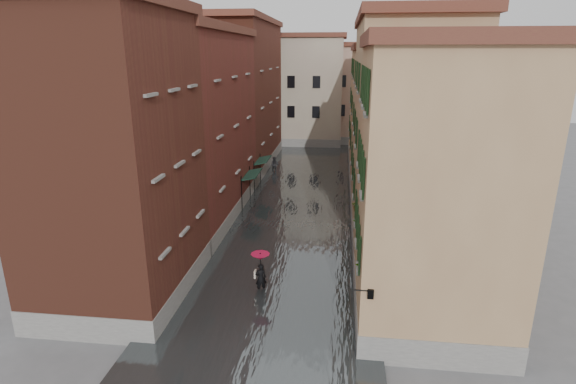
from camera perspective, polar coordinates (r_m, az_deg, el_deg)
The scene contains 16 objects.
ground at distance 23.64m, azimuth -1.57°, elevation -11.21°, with size 120.00×120.00×0.00m, color #595A5C.
floodwater at distance 35.50m, azimuth 1.46°, elevation -1.08°, with size 10.00×60.00×0.20m, color #404547.
building_left_near at distance 21.66m, azimuth -21.22°, elevation 3.36°, with size 6.00×8.00×13.00m, color brown.
building_left_mid at distance 31.63m, azimuth -12.00°, elevation 7.76°, with size 6.00×14.00×12.50m, color maroon.
building_left_far at distance 45.89m, azimuth -6.05°, elevation 11.83°, with size 6.00×16.00×14.00m, color brown.
building_right_near at distance 19.75m, azimuth 17.92°, elevation 0.18°, with size 6.00×8.00×11.50m, color #A07852.
building_right_mid at distance 30.19m, azimuth 14.28°, elevation 7.64°, with size 6.00×14.00×13.00m, color tan.
building_right_far at distance 45.06m, azimuth 11.91°, elevation 9.86°, with size 6.00×16.00×11.50m, color #A07852.
building_end_cream at distance 59.07m, azimuth 0.89°, elevation 12.62°, with size 12.00×9.00×13.00m, color #B9AF93.
building_end_pink at distance 60.85m, azimuth 9.74°, elevation 12.05°, with size 10.00×9.00×12.00m, color tan.
awning_near at distance 33.85m, azimuth -4.64°, elevation 2.13°, with size 1.09×3.07×2.80m.
awning_far at distance 38.34m, azimuth -3.26°, elevation 3.95°, with size 1.09×2.94×2.80m.
wall_lantern at distance 16.78m, azimuth 10.37°, elevation -12.54°, with size 0.71×0.22×0.35m.
window_planters at distance 21.69m, azimuth 9.08°, elevation -3.92°, with size 0.59×8.25×0.84m.
pedestrian_main at distance 22.08m, azimuth -3.51°, elevation -9.71°, with size 0.93×0.93×2.06m.
pedestrian_far at distance 44.02m, azimuth -1.71°, elevation 3.48°, with size 0.77×0.60×1.59m, color black.
Camera 1 is at (3.10, -20.56, 11.26)m, focal length 28.00 mm.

